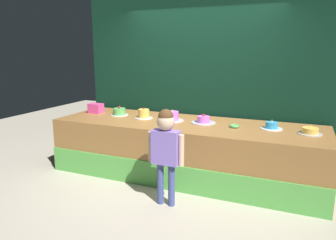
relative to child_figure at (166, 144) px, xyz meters
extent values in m
plane|color=#BCB29E|center=(-0.11, 0.39, -0.76)|extent=(12.00, 12.00, 0.00)
cube|color=#9E6B38|center=(-0.11, 0.99, -0.36)|extent=(3.91, 1.21, 0.80)
cube|color=#59B24C|center=(-0.11, 0.38, -0.58)|extent=(3.91, 0.02, 0.36)
cube|color=black|center=(-0.11, 1.69, 0.81)|extent=(4.11, 0.08, 3.14)
cylinder|color=#3F4C8C|center=(-0.07, 0.00, -0.50)|extent=(0.08, 0.08, 0.52)
cylinder|color=#3F4C8C|center=(0.07, 0.00, -0.50)|extent=(0.08, 0.08, 0.52)
cube|color=#8C72D8|center=(0.00, 0.00, -0.04)|extent=(0.33, 0.15, 0.41)
cylinder|color=beige|center=(-0.20, 0.00, -0.05)|extent=(0.07, 0.07, 0.37)
cylinder|color=beige|center=(0.20, 0.00, -0.05)|extent=(0.07, 0.07, 0.37)
sphere|color=beige|center=(0.00, 0.00, 0.27)|extent=(0.21, 0.21, 0.21)
sphere|color=brown|center=(0.00, 0.00, 0.33)|extent=(0.18, 0.18, 0.18)
cube|color=#EF4898|center=(-1.77, 1.10, 0.12)|extent=(0.23, 0.18, 0.16)
torus|color=#59B259|center=(0.60, 0.97, 0.06)|extent=(0.13, 0.13, 0.04)
cylinder|color=white|center=(-1.30, 1.08, 0.05)|extent=(0.28, 0.28, 0.01)
cylinder|color=#59B259|center=(-1.30, 1.08, 0.10)|extent=(0.20, 0.20, 0.10)
sphere|color=red|center=(-1.30, 1.08, 0.17)|extent=(0.04, 0.04, 0.04)
cylinder|color=silver|center=(-0.82, 1.03, 0.05)|extent=(0.28, 0.28, 0.01)
cylinder|color=#F2BF4C|center=(-0.82, 1.03, 0.12)|extent=(0.17, 0.17, 0.13)
sphere|color=red|center=(-0.82, 1.03, 0.19)|extent=(0.02, 0.02, 0.02)
cylinder|color=silver|center=(-0.35, 1.04, 0.05)|extent=(0.35, 0.35, 0.01)
cylinder|color=#CC66D8|center=(-0.35, 1.04, 0.12)|extent=(0.19, 0.19, 0.13)
cone|color=#F2E566|center=(-0.35, 1.04, 0.20)|extent=(0.02, 0.02, 0.03)
cylinder|color=silver|center=(0.13, 1.08, 0.05)|extent=(0.36, 0.36, 0.01)
cylinder|color=#CC66D8|center=(0.13, 1.08, 0.10)|extent=(0.18, 0.18, 0.09)
sphere|color=red|center=(0.13, 1.08, 0.16)|extent=(0.03, 0.03, 0.03)
cylinder|color=white|center=(1.08, 1.09, 0.05)|extent=(0.29, 0.29, 0.01)
cylinder|color=#3399D8|center=(1.08, 1.09, 0.09)|extent=(0.16, 0.16, 0.08)
cone|color=#F2E566|center=(1.08, 1.09, 0.15)|extent=(0.02, 0.02, 0.04)
cylinder|color=silver|center=(1.55, 1.00, 0.05)|extent=(0.29, 0.29, 0.01)
cylinder|color=#F2BF4C|center=(1.55, 1.00, 0.09)|extent=(0.20, 0.20, 0.07)
cone|color=#F2E566|center=(1.55, 1.00, 0.15)|extent=(0.02, 0.02, 0.05)
camera|label=1|loc=(1.42, -3.26, 1.07)|focal=33.79mm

